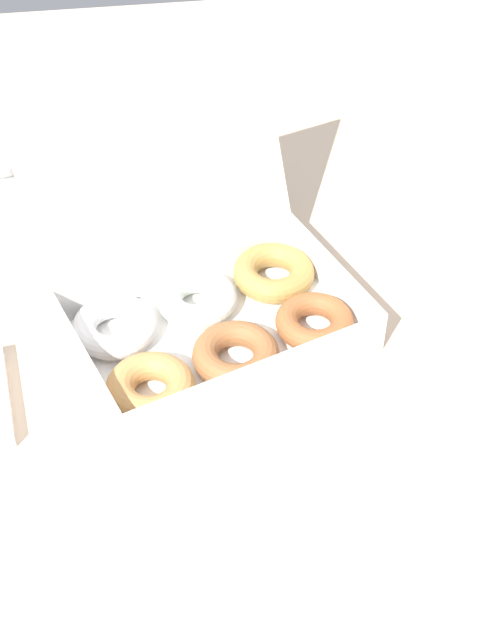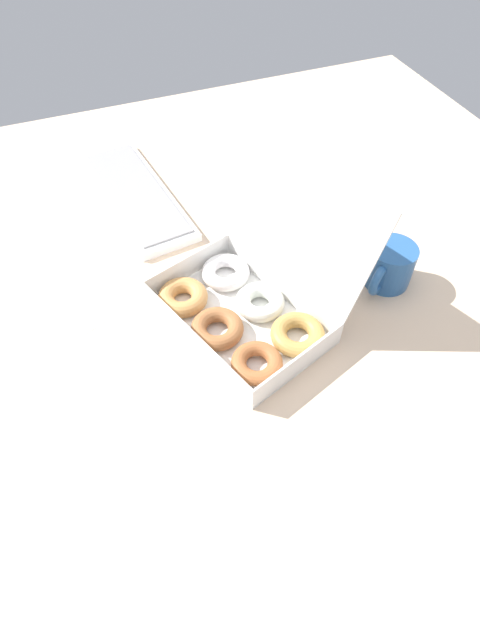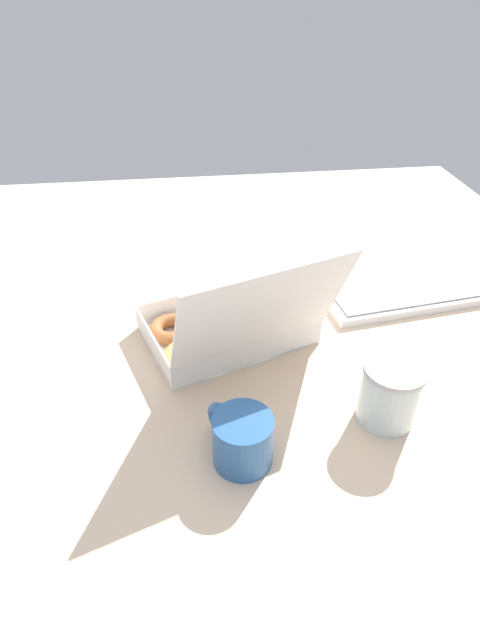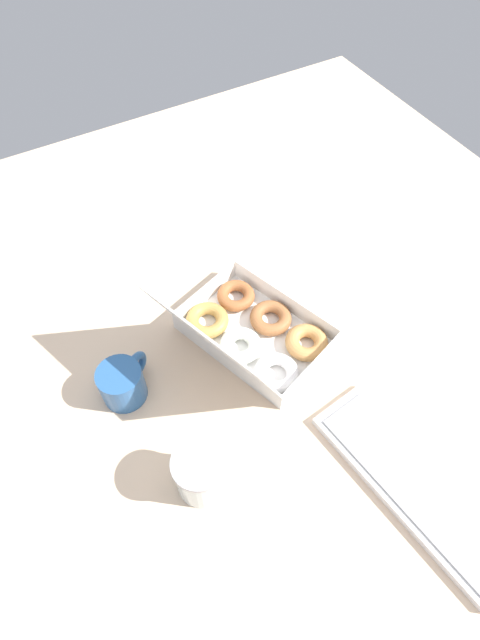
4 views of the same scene
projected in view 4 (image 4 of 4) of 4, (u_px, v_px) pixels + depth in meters
The scene contains 6 objects.
ground_plane at pixel (255, 330), 114.18cm from camera, with size 180.00×180.00×2.00cm, color beige.
donut_box at pixel (251, 333), 108.51cm from camera, with size 38.84×37.73×24.83cm.
keyboard at pixel (415, 484), 91.68cm from camera, with size 42.77×18.68×2.20cm.
coffee_mug at pixel (123, 382), 100.27cm from camera, with size 9.62×11.75×8.46cm.
glass_jar at pixel (201, 473), 88.33cm from camera, with size 9.72×9.72×11.03cm.
paper_napkin at pixel (385, 342), 111.01cm from camera, with size 13.20×11.22×0.15cm, color white.
Camera 4 is at (-54.56, 34.64, 93.22)cm, focal length 28.00 mm.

